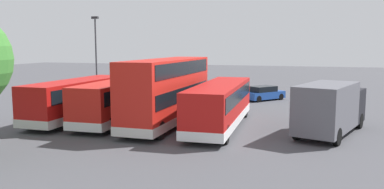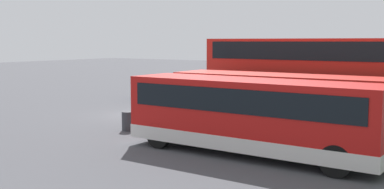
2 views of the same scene
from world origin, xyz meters
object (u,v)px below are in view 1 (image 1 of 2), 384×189
at_px(bus_single_deck_third, 120,100).
at_px(car_hatchback_silver, 264,93).
at_px(box_truck_blue, 331,107).
at_px(waste_bin_yellow, 136,100).
at_px(bus_single_deck_near_end, 220,104).
at_px(bus_double_decker_second, 168,90).
at_px(lamp_post_tall, 96,51).
at_px(bus_single_deck_fourth, 78,98).

xyz_separation_m(bus_single_deck_third, car_hatchback_silver, (-8.60, -14.23, -0.92)).
distance_m(box_truck_blue, waste_bin_yellow, 17.90).
xyz_separation_m(bus_single_deck_near_end, box_truck_blue, (-6.94, -0.06, 0.08)).
bearing_deg(car_hatchback_silver, box_truck_blue, 112.13).
relative_size(bus_double_decker_second, waste_bin_yellow, 11.84).
height_order(bus_double_decker_second, bus_single_deck_third, bus_double_decker_second).
xyz_separation_m(bus_double_decker_second, lamp_post_tall, (11.87, -10.71, 2.43)).
bearing_deg(lamp_post_tall, bus_double_decker_second, 137.94).
xyz_separation_m(bus_single_deck_third, waste_bin_yellow, (2.15, -7.22, -1.14)).
xyz_separation_m(bus_single_deck_third, bus_single_deck_fourth, (3.26, 0.23, 0.00)).
xyz_separation_m(box_truck_blue, lamp_post_tall, (22.47, -10.49, 3.17)).
bearing_deg(bus_single_deck_fourth, bus_double_decker_second, -178.01).
distance_m(bus_single_deck_third, bus_single_deck_fourth, 3.27).
bearing_deg(bus_single_deck_near_end, box_truck_blue, -179.51).
distance_m(bus_single_deck_near_end, lamp_post_tall, 19.05).
bearing_deg(waste_bin_yellow, car_hatchback_silver, -146.88).
xyz_separation_m(bus_single_deck_near_end, bus_single_deck_third, (7.35, 0.17, -0.00)).
bearing_deg(bus_single_deck_near_end, lamp_post_tall, -34.18).
bearing_deg(lamp_post_tall, car_hatchback_silver, -168.18).
height_order(bus_single_deck_near_end, car_hatchback_silver, bus_single_deck_near_end).
bearing_deg(bus_double_decker_second, lamp_post_tall, -42.06).
xyz_separation_m(bus_single_deck_fourth, box_truck_blue, (-17.55, -0.46, 0.09)).
distance_m(bus_single_deck_near_end, bus_double_decker_second, 3.76).
distance_m(bus_double_decker_second, waste_bin_yellow, 9.48).
bearing_deg(lamp_post_tall, waste_bin_yellow, 149.90).
relative_size(car_hatchback_silver, waste_bin_yellow, 4.67).
xyz_separation_m(bus_single_deck_near_end, bus_single_deck_fourth, (10.61, 0.40, -0.00)).
height_order(bus_single_deck_near_end, bus_double_decker_second, bus_double_decker_second).
height_order(bus_double_decker_second, car_hatchback_silver, bus_double_decker_second).
distance_m(bus_single_deck_near_end, waste_bin_yellow, 11.88).
distance_m(bus_single_deck_fourth, box_truck_blue, 17.56).
bearing_deg(waste_bin_yellow, bus_single_deck_fourth, 81.50).
xyz_separation_m(lamp_post_tall, waste_bin_yellow, (-6.04, 3.50, -4.40)).
bearing_deg(lamp_post_tall, bus_single_deck_fourth, 114.20).
relative_size(bus_double_decker_second, box_truck_blue, 1.42).
height_order(bus_single_deck_fourth, car_hatchback_silver, bus_single_deck_fourth).
xyz_separation_m(bus_double_decker_second, car_hatchback_silver, (-4.91, -14.22, -1.75)).
bearing_deg(car_hatchback_silver, waste_bin_yellow, 33.12).
relative_size(bus_single_deck_third, car_hatchback_silver, 2.29).
bearing_deg(box_truck_blue, bus_single_deck_near_end, 0.49).
height_order(bus_double_decker_second, waste_bin_yellow, bus_double_decker_second).
distance_m(bus_single_deck_fourth, waste_bin_yellow, 7.62).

